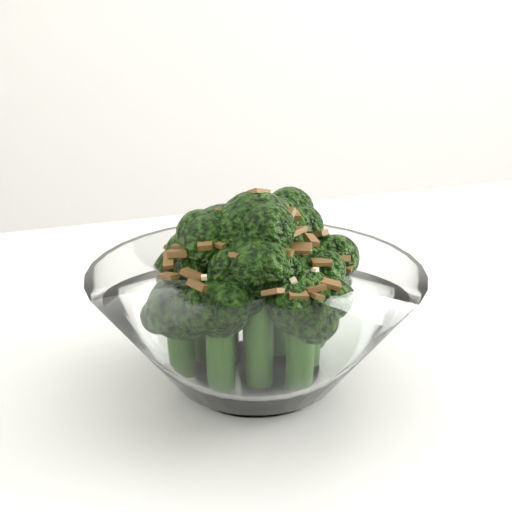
{
  "coord_description": "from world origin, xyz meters",
  "views": [
    {
      "loc": [
        -0.27,
        -0.68,
        1.02
      ],
      "look_at": [
        -0.23,
        -0.19,
        0.85
      ],
      "focal_mm": 55.0,
      "sensor_mm": 36.0,
      "label": 1
    }
  ],
  "objects": [
    {
      "name": "broccoli_dish",
      "position": [
        -0.23,
        -0.19,
        0.81
      ],
      "size": [
        0.23,
        0.23,
        0.14
      ],
      "color": "white",
      "rests_on": "table"
    },
    {
      "name": "table",
      "position": [
        -0.04,
        -0.14,
        0.68
      ],
      "size": [
        1.37,
        1.08,
        0.75
      ],
      "color": "white",
      "rests_on": "ground"
    }
  ]
}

